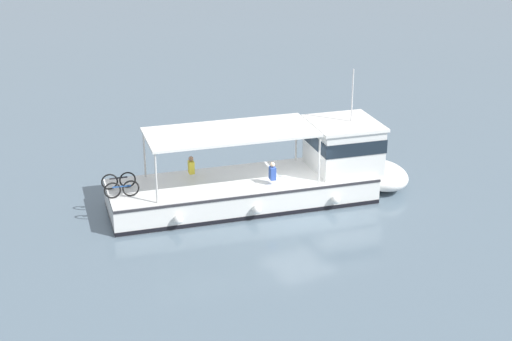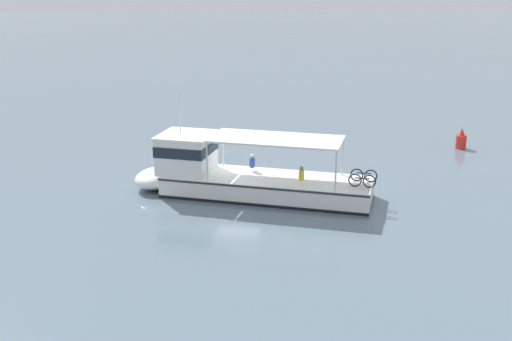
# 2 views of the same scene
# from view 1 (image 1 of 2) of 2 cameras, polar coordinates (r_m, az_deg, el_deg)

# --- Properties ---
(ground_plane) EXTENTS (400.00, 400.00, 0.00)m
(ground_plane) POSITION_cam_1_polar(r_m,az_deg,el_deg) (31.34, 3.17, -2.94)
(ground_plane) COLOR slate
(ferry_main) EXTENTS (5.70, 13.07, 5.32)m
(ferry_main) POSITION_cam_1_polar(r_m,az_deg,el_deg) (31.92, 1.75, -0.45)
(ferry_main) COLOR white
(ferry_main) RESTS_ON ground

